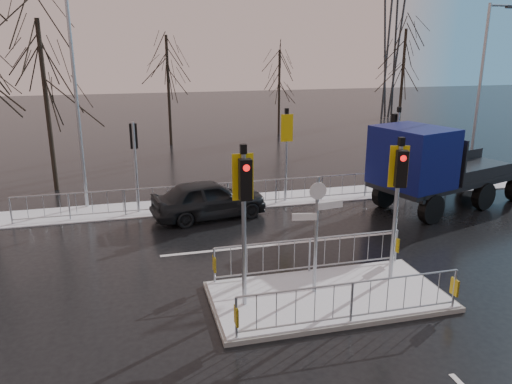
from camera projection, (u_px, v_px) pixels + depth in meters
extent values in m
plane|color=black|center=(327.00, 298.00, 12.87)|extent=(120.00, 120.00, 0.00)
cube|color=white|center=(249.00, 201.00, 20.85)|extent=(30.00, 2.00, 0.04)
cube|color=silver|center=(283.00, 244.00, 16.39)|extent=(8.00, 0.15, 0.01)
cube|color=slate|center=(327.00, 296.00, 12.85)|extent=(6.00, 3.00, 0.12)
cube|color=white|center=(328.00, 294.00, 12.83)|extent=(5.85, 2.85, 0.03)
cube|color=gold|center=(236.00, 316.00, 10.75)|extent=(0.05, 0.28, 0.42)
cube|color=gold|center=(455.00, 287.00, 12.04)|extent=(0.05, 0.28, 0.42)
cube|color=gold|center=(214.00, 264.00, 13.31)|extent=(0.05, 0.28, 0.42)
cube|color=gold|center=(396.00, 245.00, 14.60)|extent=(0.05, 0.28, 0.42)
cylinder|color=#9CA3AA|center=(244.00, 233.00, 11.77)|extent=(0.11, 0.11, 3.80)
cube|color=black|center=(245.00, 180.00, 11.22)|extent=(0.28, 0.22, 0.95)
cylinder|color=red|center=(246.00, 168.00, 11.03)|extent=(0.16, 0.04, 0.16)
cube|color=#DEBB0D|center=(243.00, 177.00, 11.45)|extent=(0.50, 0.03, 1.10)
cube|color=black|center=(243.00, 149.00, 11.20)|extent=(0.14, 0.14, 0.22)
cylinder|color=#9CA3AA|center=(395.00, 215.00, 13.16)|extent=(0.11, 0.11, 3.70)
cube|color=black|center=(401.00, 169.00, 12.62)|extent=(0.33, 0.28, 0.95)
cylinder|color=red|center=(403.00, 158.00, 12.43)|extent=(0.16, 0.08, 0.16)
cube|color=#DEBB0D|center=(399.00, 167.00, 12.86)|extent=(0.49, 0.16, 1.10)
cube|color=black|center=(401.00, 142.00, 12.60)|extent=(0.14, 0.14, 0.22)
cylinder|color=#9CA3AA|center=(316.00, 236.00, 12.51)|extent=(0.09, 0.09, 3.10)
cube|color=silver|center=(330.00, 205.00, 12.36)|extent=(0.70, 0.14, 0.18)
cube|color=silver|center=(304.00, 217.00, 12.27)|extent=(0.62, 0.15, 0.18)
cylinder|color=silver|center=(318.00, 191.00, 12.14)|extent=(0.44, 0.03, 0.44)
cylinder|color=#9CA3AA|center=(136.00, 168.00, 18.99)|extent=(0.11, 0.11, 3.50)
cube|color=black|center=(134.00, 136.00, 18.82)|extent=(0.28, 0.22, 0.95)
cylinder|color=red|center=(133.00, 128.00, 18.83)|extent=(0.16, 0.04, 0.16)
cylinder|color=#9CA3AA|center=(286.00, 158.00, 20.41)|extent=(0.11, 0.11, 3.60)
cube|color=black|center=(285.00, 127.00, 20.23)|extent=(0.28, 0.22, 0.95)
cylinder|color=red|center=(284.00, 119.00, 20.24)|extent=(0.16, 0.04, 0.16)
cube|color=#DEBB0D|center=(287.00, 128.00, 19.99)|extent=(0.50, 0.03, 1.10)
cube|color=black|center=(287.00, 111.00, 19.87)|extent=(0.14, 0.14, 0.22)
cylinder|color=#9CA3AA|center=(396.00, 153.00, 21.62)|extent=(0.11, 0.11, 3.50)
cube|color=black|center=(395.00, 125.00, 21.44)|extent=(0.33, 0.28, 0.95)
cylinder|color=red|center=(394.00, 118.00, 21.44)|extent=(0.16, 0.08, 0.16)
cube|color=black|center=(399.00, 110.00, 21.10)|extent=(0.14, 0.14, 0.22)
imported|color=black|center=(209.00, 199.00, 18.74)|extent=(4.53, 2.43, 1.47)
cylinder|color=black|center=(431.00, 209.00, 18.16)|extent=(1.15, 0.64, 1.10)
cylinder|color=black|center=(384.00, 194.00, 20.04)|extent=(1.15, 0.64, 1.10)
cylinder|color=black|center=(483.00, 196.00, 19.72)|extent=(1.15, 0.64, 1.10)
cylinder|color=black|center=(436.00, 183.00, 21.60)|extent=(1.15, 0.64, 1.10)
cylinder|color=black|center=(468.00, 176.00, 22.72)|extent=(1.15, 0.64, 1.10)
cube|color=black|center=(453.00, 178.00, 20.29)|extent=(7.69, 4.59, 0.18)
cube|color=navy|center=(413.00, 157.00, 18.67)|extent=(2.89, 3.18, 2.20)
cube|color=black|center=(433.00, 142.00, 19.08)|extent=(0.70, 2.12, 1.21)
cube|color=#2D3033|center=(398.00, 191.00, 18.68)|extent=(0.88, 2.46, 0.39)
cube|color=black|center=(472.00, 171.00, 20.86)|extent=(5.41, 3.97, 0.13)
cube|color=black|center=(437.00, 157.00, 19.41)|extent=(0.87, 2.55, 1.65)
cylinder|color=black|center=(47.00, 108.00, 21.52)|extent=(0.20, 0.20, 7.36)
cylinder|color=black|center=(169.00, 91.00, 31.84)|extent=(0.19, 0.19, 6.90)
cylinder|color=black|center=(279.00, 93.00, 35.75)|extent=(0.16, 0.16, 5.98)
cylinder|color=black|center=(402.00, 84.00, 34.68)|extent=(0.20, 0.20, 7.36)
cylinder|color=#9CA3AA|center=(478.00, 99.00, 22.14)|extent=(0.14, 0.14, 8.00)
cylinder|color=#9CA3AA|center=(500.00, 5.00, 21.16)|extent=(1.00, 0.10, 0.10)
cube|color=#2D3033|center=(510.00, 7.00, 21.29)|extent=(0.35, 0.18, 0.12)
cylinder|color=#9CA3AA|center=(77.00, 105.00, 18.97)|extent=(0.14, 0.14, 8.20)
cylinder|color=#2D3033|center=(398.00, 0.00, 42.91)|extent=(1.18, 1.18, 19.97)
cylinder|color=#2D3033|center=(385.00, 0.00, 42.62)|extent=(1.18, 1.18, 19.97)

